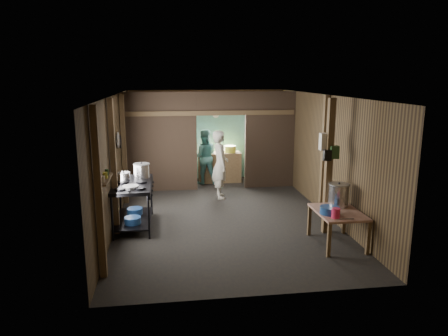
{
  "coord_description": "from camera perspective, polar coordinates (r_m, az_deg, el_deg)",
  "views": [
    {
      "loc": [
        -1.15,
        -8.64,
        2.99
      ],
      "look_at": [
        0.0,
        -0.2,
        1.1
      ],
      "focal_mm": 33.32,
      "sensor_mm": 36.0,
      "label": 1
    }
  ],
  "objects": [
    {
      "name": "post_left_a",
      "position": [
        6.36,
        -16.81,
        -3.47
      ],
      "size": [
        0.1,
        0.12,
        2.6
      ],
      "primitive_type": "cube",
      "color": "brown",
      "rests_on": "floor"
    },
    {
      "name": "blue_tub_front",
      "position": [
        8.34,
        -12.43,
        -7.03
      ],
      "size": [
        0.33,
        0.33,
        0.13
      ],
      "primitive_type": "cylinder",
      "color": "#234E97",
      "rests_on": "gas_range"
    },
    {
      "name": "pan_lid_big",
      "position": [
        9.2,
        -14.32,
        3.74
      ],
      "size": [
        0.03,
        0.34,
        0.34
      ],
      "primitive_type": "cylinder",
      "rotation": [
        0.0,
        1.57,
        0.0
      ],
      "color": "#949494",
      "rests_on": "wall_left"
    },
    {
      "name": "wall_right",
      "position": [
        9.44,
        13.5,
        1.85
      ],
      "size": [
        0.0,
        7.0,
        2.6
      ],
      "primitive_type": "cube",
      "color": "brown",
      "rests_on": "ground"
    },
    {
      "name": "wall_back",
      "position": [
        12.31,
        -2.34,
        4.61
      ],
      "size": [
        4.5,
        0.0,
        2.6
      ],
      "primitive_type": "cube",
      "color": "brown",
      "rests_on": "ground"
    },
    {
      "name": "turquoise_panel",
      "position": [
        12.26,
        -2.31,
        4.34
      ],
      "size": [
        4.4,
        0.06,
        2.5
      ],
      "primitive_type": "cube",
      "color": "#6AB7AC",
      "rests_on": "wall_back"
    },
    {
      "name": "bag_white",
      "position": [
        8.08,
        13.79,
        3.53
      ],
      "size": [
        0.22,
        0.15,
        0.32
      ],
      "primitive_type": "cube",
      "color": "silver",
      "rests_on": "post_free"
    },
    {
      "name": "partition_header",
      "position": [
        10.95,
        -0.41,
        8.9
      ],
      "size": [
        1.3,
        0.1,
        0.6
      ],
      "primitive_type": "cube",
      "color": "#433123",
      "rests_on": "wall_back"
    },
    {
      "name": "post_left_c",
      "position": [
        10.04,
        -13.55,
        2.47
      ],
      "size": [
        0.1,
        0.12,
        2.6
      ],
      "primitive_type": "cube",
      "color": "brown",
      "rests_on": "floor"
    },
    {
      "name": "partition_right",
      "position": [
        11.31,
        6.29,
        3.84
      ],
      "size": [
        1.35,
        0.1,
        2.6
      ],
      "primitive_type": "cube",
      "color": "#433123",
      "rests_on": "floor"
    },
    {
      "name": "cook",
      "position": [
        10.29,
        -0.53,
        0.49
      ],
      "size": [
        0.43,
        0.63,
        1.7
      ],
      "primitive_type": "imported",
      "rotation": [
        0.0,
        0.0,
        1.61
      ],
      "color": "beige",
      "rests_on": "floor"
    },
    {
      "name": "stock_pot",
      "position": [
        7.97,
        15.44,
        -3.66
      ],
      "size": [
        0.51,
        0.51,
        0.45
      ],
      "primitive_type": null,
      "rotation": [
        0.0,
        0.0,
        -0.43
      ],
      "color": "silver",
      "rests_on": "prep_table"
    },
    {
      "name": "frying_pan",
      "position": [
        8.06,
        -12.7,
        -2.55
      ],
      "size": [
        0.31,
        0.53,
        0.07
      ],
      "primitive_type": null,
      "rotation": [
        0.0,
        0.0,
        0.01
      ],
      "color": "#949494",
      "rests_on": "gas_range"
    },
    {
      "name": "worker_back",
      "position": [
        11.7,
        -2.74,
        1.56
      ],
      "size": [
        0.75,
        0.59,
        1.54
      ],
      "primitive_type": "imported",
      "rotation": [
        0.0,
        0.0,
        3.15
      ],
      "color": "teal",
      "rests_on": "floor"
    },
    {
      "name": "pink_bucket",
      "position": [
        7.34,
        15.08,
        -6.0
      ],
      "size": [
        0.18,
        0.18,
        0.17
      ],
      "primitive_type": "cylinder",
      "rotation": [
        0.0,
        0.0,
        0.28
      ],
      "color": "#EF2B5D",
      "rests_on": "prep_table"
    },
    {
      "name": "floor",
      "position": [
        9.22,
        -0.17,
        -6.42
      ],
      "size": [
        4.5,
        7.0,
        0.0
      ],
      "primitive_type": "cube",
      "color": "black",
      "rests_on": "ground"
    },
    {
      "name": "back_counter",
      "position": [
        11.96,
        -0.62,
        0.13
      ],
      "size": [
        1.2,
        0.5,
        0.85
      ],
      "primitive_type": "cube",
      "color": "brown",
      "rests_on": "floor"
    },
    {
      "name": "yellow_tub",
      "position": [
        11.9,
        0.83,
        2.62
      ],
      "size": [
        0.34,
        0.34,
        0.19
      ],
      "primitive_type": "cylinder",
      "color": "gold",
      "rests_on": "back_counter"
    },
    {
      "name": "bag_black",
      "position": [
        7.96,
        13.98,
        1.71
      ],
      "size": [
        0.14,
        0.1,
        0.2
      ],
      "primitive_type": "cube",
      "color": "black",
      "rests_on": "post_free"
    },
    {
      "name": "post_right",
      "position": [
        9.23,
        13.53,
        1.61
      ],
      "size": [
        0.1,
        0.12,
        2.6
      ],
      "primitive_type": "cube",
      "color": "brown",
      "rests_on": "floor"
    },
    {
      "name": "gas_range",
      "position": [
        8.58,
        -12.33,
        -4.98
      ],
      "size": [
        0.79,
        1.55,
        0.91
      ],
      "primitive_type": null,
      "color": "black",
      "rests_on": "floor"
    },
    {
      "name": "wall_clock",
      "position": [
        12.17,
        -1.14,
        7.37
      ],
      "size": [
        0.2,
        0.03,
        0.2
      ],
      "primitive_type": "cylinder",
      "rotation": [
        1.57,
        0.0,
        0.0
      ],
      "color": "silver",
      "rests_on": "wall_back"
    },
    {
      "name": "wall_shelf",
      "position": [
        6.81,
        -15.98,
        -1.5
      ],
      "size": [
        0.14,
        0.8,
        0.03
      ],
      "primitive_type": "cube",
      "color": "brown",
      "rests_on": "wall_left"
    },
    {
      "name": "stove_pot_med",
      "position": [
        8.54,
        -13.59,
        -1.3
      ],
      "size": [
        0.31,
        0.31,
        0.22
      ],
      "primitive_type": null,
      "rotation": [
        0.0,
        0.0,
        -0.24
      ],
      "color": "silver",
      "rests_on": "gas_range"
    },
    {
      "name": "post_left_b",
      "position": [
        8.09,
        -14.89,
        0.02
      ],
      "size": [
        0.1,
        0.12,
        2.6
      ],
      "primitive_type": "cube",
      "color": "brown",
      "rests_on": "floor"
    },
    {
      "name": "wall_front",
      "position": [
        5.53,
        4.65,
        -5.32
      ],
      "size": [
        4.5,
        0.0,
        2.6
      ],
      "primitive_type": "cube",
      "color": "brown",
      "rests_on": "ground"
    },
    {
      "name": "partition_left",
      "position": [
        10.97,
        -8.6,
        3.51
      ],
      "size": [
        1.85,
        0.1,
        2.6
      ],
      "primitive_type": "cube",
      "color": "#433123",
      "rests_on": "floor"
    },
    {
      "name": "stove_pot_large",
      "position": [
        8.75,
        -11.23,
        -0.47
      ],
      "size": [
        0.34,
        0.34,
        0.34
      ],
      "primitive_type": null,
      "rotation": [
        0.0,
        0.0,
        0.02
      ],
      "color": "silver",
      "rests_on": "gas_range"
    },
    {
      "name": "wash_basin",
      "position": [
        7.54,
        14.28,
        -5.64
      ],
      "size": [
        0.35,
        0.35,
        0.13
      ],
      "primitive_type": "cylinder",
      "rotation": [
        0.0,
        0.0,
        -0.03
      ],
      "color": "#234E97",
      "rests_on": "prep_table"
    },
    {
      "name": "prep_table",
      "position": [
        7.84,
        15.26,
        -7.91
      ],
      "size": [
        0.77,
        1.06,
        0.63
      ],
      "primitive_type": null,
      "color": "tan",
      "rests_on": "floor"
    },
    {
      "name": "knife",
      "position": [
        7.34,
        16.26,
        -6.72
      ],
      "size": [
        0.3,
        0.07,
        0.01
      ],
      "primitive_type": "cube",
      "rotation": [
        0.0,
        0.0,
        -0.13
      ],
      "color": "silver",
      "rests_on": "prep_table"
    },
    {
      "name": "ceiling",
      "position": [
        8.73,
        -0.18,
        9.95
      ],
      "size": [
        4.5,
        7.0,
        0.0
      ],
      "primitive_type": "cube",
      "color": "#4D4A45",
      "rests_on": "ground"
    },
    {
      "name": "pan_lid_small",
      "position": [
        9.61,
        -14.03,
        3.52
      ],
      "size": [
        0.03,
        0.3,
        0.3
      ],
      "primitive_type": "cylinder",
      "rotation": [
        0.0,
        1.57,
        0.0
      ],
      "color": "black",
      "rests_on": "wall_left"
    },
    {
      "name": "jar_green",
      "position": [
        7.0,
        -15.76,
        -0.55
      ],
      "size": [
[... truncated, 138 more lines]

